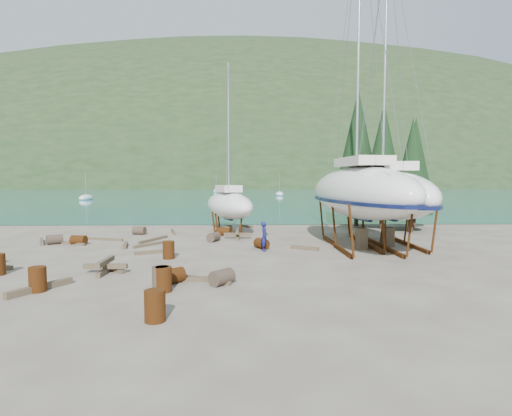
{
  "coord_description": "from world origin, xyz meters",
  "views": [
    {
      "loc": [
        1.63,
        -19.51,
        3.9
      ],
      "look_at": [
        2.19,
        3.0,
        2.32
      ],
      "focal_mm": 28.0,
      "sensor_mm": 36.0,
      "label": 1
    }
  ],
  "objects_px": {
    "small_sailboat_shore": "(229,205)",
    "large_sailboat_near": "(359,192)",
    "large_sailboat_far": "(386,194)",
    "worker": "(264,236)"
  },
  "relations": [
    {
      "from": "small_sailboat_shore",
      "to": "large_sailboat_near",
      "type": "bearing_deg",
      "value": -62.62
    },
    {
      "from": "large_sailboat_far",
      "to": "small_sailboat_shore",
      "type": "height_order",
      "value": "large_sailboat_far"
    },
    {
      "from": "large_sailboat_near",
      "to": "small_sailboat_shore",
      "type": "xyz_separation_m",
      "value": [
        -7.82,
        7.0,
        -1.17
      ]
    },
    {
      "from": "small_sailboat_shore",
      "to": "worker",
      "type": "height_order",
      "value": "small_sailboat_shore"
    },
    {
      "from": "large_sailboat_near",
      "to": "small_sailboat_shore",
      "type": "relative_size",
      "value": 1.6
    },
    {
      "from": "large_sailboat_near",
      "to": "small_sailboat_shore",
      "type": "height_order",
      "value": "large_sailboat_near"
    },
    {
      "from": "worker",
      "to": "large_sailboat_near",
      "type": "bearing_deg",
      "value": -72.13
    },
    {
      "from": "large_sailboat_near",
      "to": "worker",
      "type": "relative_size",
      "value": 12.38
    },
    {
      "from": "large_sailboat_near",
      "to": "large_sailboat_far",
      "type": "height_order",
      "value": "large_sailboat_near"
    },
    {
      "from": "large_sailboat_near",
      "to": "small_sailboat_shore",
      "type": "distance_m",
      "value": 10.56
    }
  ]
}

